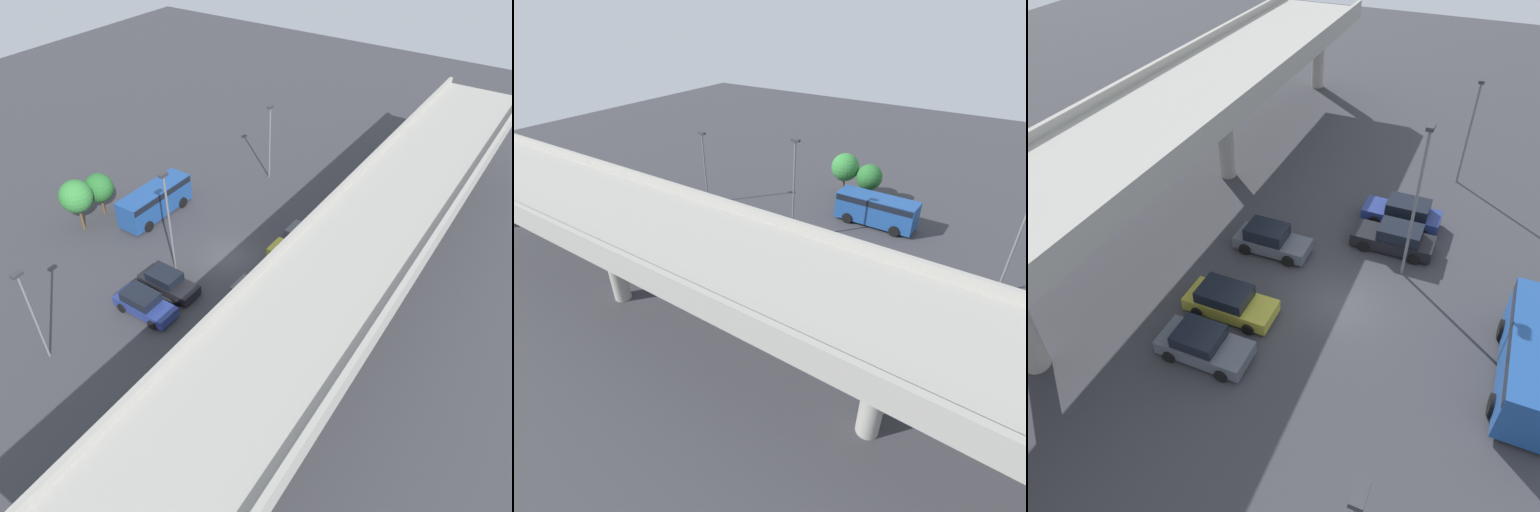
% 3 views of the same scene
% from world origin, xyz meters
% --- Properties ---
extents(ground_plane, '(117.95, 117.95, 0.00)m').
position_xyz_m(ground_plane, '(0.00, 0.00, 0.00)').
color(ground_plane, '#38383D').
extents(highway_overpass, '(56.17, 7.43, 8.05)m').
position_xyz_m(highway_overpass, '(0.00, 11.39, 6.78)').
color(highway_overpass, '#9E9B93').
rests_on(highway_overpass, ground_plane).
extents(parked_car_0, '(2.19, 4.35, 1.48)m').
position_xyz_m(parked_car_0, '(-5.63, 4.70, 0.69)').
color(parked_car_0, '#515660').
rests_on(parked_car_0, ground_plane).
extents(parked_car_1, '(2.18, 4.60, 1.47)m').
position_xyz_m(parked_car_1, '(-2.71, 4.92, 0.70)').
color(parked_car_1, gold).
rests_on(parked_car_1, ground_plane).
extents(parked_car_2, '(2.10, 4.35, 1.61)m').
position_xyz_m(parked_car_2, '(2.66, 5.05, 0.76)').
color(parked_car_2, '#515660').
rests_on(parked_car_2, ground_plane).
extents(parked_car_3, '(2.10, 4.70, 1.59)m').
position_xyz_m(parked_car_3, '(5.63, -1.50, 0.75)').
color(parked_car_3, black).
rests_on(parked_car_3, ground_plane).
extents(parked_car_4, '(2.13, 4.70, 1.68)m').
position_xyz_m(parked_car_4, '(8.26, -1.38, 0.79)').
color(parked_car_4, navy).
rests_on(parked_car_4, ground_plane).
extents(shuttle_bus, '(7.31, 2.61, 2.75)m').
position_xyz_m(shuttle_bus, '(-1.32, -9.02, 1.64)').
color(shuttle_bus, '#1E478C').
rests_on(shuttle_bus, ground_plane).
extents(lamp_post_near_aisle, '(0.70, 0.35, 8.79)m').
position_xyz_m(lamp_post_near_aisle, '(3.68, -2.46, 5.10)').
color(lamp_post_near_aisle, slate).
rests_on(lamp_post_near_aisle, ground_plane).
extents(lamp_post_mid_lot, '(0.70, 0.35, 7.49)m').
position_xyz_m(lamp_post_mid_lot, '(-12.60, -4.15, 4.43)').
color(lamp_post_mid_lot, slate).
rests_on(lamp_post_mid_lot, ground_plane).
extents(lamp_post_by_overpass, '(0.70, 0.35, 7.26)m').
position_xyz_m(lamp_post_by_overpass, '(14.77, -3.80, 4.30)').
color(lamp_post_by_overpass, slate).
rests_on(lamp_post_by_overpass, ground_plane).
extents(tree_front_left, '(2.60, 2.60, 4.04)m').
position_xyz_m(tree_front_left, '(1.24, -13.11, 2.73)').
color(tree_front_left, brown).
rests_on(tree_front_left, ground_plane).
extents(tree_front_centre, '(2.82, 2.82, 4.74)m').
position_xyz_m(tree_front_centre, '(3.84, -12.88, 3.32)').
color(tree_front_centre, brown).
rests_on(tree_front_centre, ground_plane).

